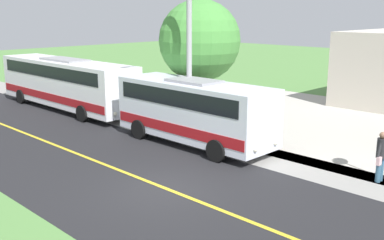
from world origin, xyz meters
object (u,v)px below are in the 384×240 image
at_px(street_light_pole, 187,33).
at_px(pedestrian_with_bags, 381,155).
at_px(shuttle_bus_front, 194,109).
at_px(transit_bus_rear, 66,81).
at_px(tree_curbside, 200,41).

bearing_deg(street_light_pole, pedestrian_with_bags, 95.14).
bearing_deg(shuttle_bus_front, street_light_pole, -116.44).
distance_m(shuttle_bus_front, pedestrian_with_bags, 7.97).
bearing_deg(street_light_pole, transit_bus_rear, -87.76).
bearing_deg(transit_bus_rear, tree_curbside, 109.21).
xyz_separation_m(shuttle_bus_front, pedestrian_with_bags, (-1.18, 7.85, -0.63)).
height_order(shuttle_bus_front, street_light_pole, street_light_pole).
bearing_deg(transit_bus_rear, pedestrian_with_bags, 93.59).
bearing_deg(transit_bus_rear, street_light_pole, 92.24).
distance_m(pedestrian_with_bags, tree_curbside, 10.98).
distance_m(transit_bus_rear, tree_curbside, 9.21).
bearing_deg(shuttle_bus_front, transit_bus_rear, -90.05).
height_order(shuttle_bus_front, tree_curbside, tree_curbside).
xyz_separation_m(transit_bus_rear, street_light_pole, (-0.39, 9.98, 3.17)).
xyz_separation_m(shuttle_bus_front, street_light_pole, (-0.40, -0.80, 3.26)).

